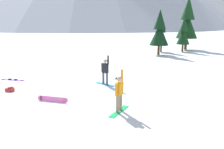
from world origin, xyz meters
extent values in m
plane|color=silver|center=(0.00, 0.00, 0.00)|extent=(800.00, 800.00, 0.00)
cube|color=#19B259|center=(2.75, -1.48, 0.01)|extent=(1.01, 1.52, 0.02)
cylinder|color=gray|center=(2.67, -1.61, 0.43)|extent=(0.15, 0.15, 0.81)
cylinder|color=gray|center=(2.83, -1.34, 0.43)|extent=(0.15, 0.15, 0.81)
cube|color=orange|center=(2.75, -1.48, 1.13)|extent=(0.40, 0.47, 0.60)
cylinder|color=orange|center=(2.62, -1.70, 1.14)|extent=(0.11, 0.11, 0.58)
cylinder|color=orange|center=(2.87, -1.25, 1.68)|extent=(0.11, 0.11, 0.60)
sphere|color=tan|center=(2.75, -1.48, 1.59)|extent=(0.24, 0.24, 0.24)
cube|color=black|center=(2.63, -1.41, 1.60)|extent=(0.12, 0.17, 0.08)
cube|color=#1E8CD8|center=(1.96, 3.09, 0.01)|extent=(1.38, 1.18, 0.02)
cylinder|color=#4C4C51|center=(1.84, 3.19, 0.42)|extent=(0.15, 0.15, 0.79)
cylinder|color=#4C4C51|center=(2.09, 2.99, 0.42)|extent=(0.15, 0.15, 0.79)
cube|color=black|center=(1.96, 3.09, 1.13)|extent=(0.46, 0.44, 0.63)
cylinder|color=black|center=(1.76, 3.25, 1.15)|extent=(0.11, 0.11, 0.58)
cylinder|color=black|center=(2.17, 2.93, 1.69)|extent=(0.11, 0.11, 0.60)
sphere|color=tan|center=(1.96, 3.09, 1.60)|extent=(0.24, 0.24, 0.24)
cube|color=black|center=(2.05, 3.20, 1.61)|extent=(0.16, 0.14, 0.08)
cube|color=#993FD8|center=(-4.75, 4.24, 0.01)|extent=(1.64, 0.63, 0.02)
cylinder|color=#993FD8|center=(-5.54, 4.42, 0.01)|extent=(0.33, 0.33, 0.02)
cylinder|color=#993FD8|center=(-3.96, 4.06, 0.01)|extent=(0.33, 0.33, 0.02)
cube|color=black|center=(-4.98, 4.29, 0.06)|extent=(0.23, 0.18, 0.07)
cube|color=black|center=(-4.51, 4.19, 0.06)|extent=(0.23, 0.18, 0.07)
cube|color=pink|center=(-0.70, -0.17, 0.14)|extent=(1.45, 0.45, 0.28)
cylinder|color=pink|center=(0.01, -0.35, 0.14)|extent=(0.30, 0.15, 0.28)
cylinder|color=pink|center=(-1.42, 0.01, 0.14)|extent=(0.30, 0.15, 0.28)
cube|color=black|center=(-0.48, -0.18, 0.15)|extent=(0.22, 0.15, 0.15)
cube|color=black|center=(-0.91, -0.07, 0.15)|extent=(0.22, 0.15, 0.15)
cube|color=red|center=(-3.78, 1.63, 0.11)|extent=(0.50, 0.41, 0.22)
cube|color=maroon|center=(-3.72, 1.62, 0.24)|extent=(0.24, 0.26, 0.07)
cylinder|color=black|center=(-4.01, 1.68, 0.10)|extent=(0.12, 0.05, 0.02)
cylinder|color=#472D19|center=(12.24, 19.56, 0.53)|extent=(0.24, 0.24, 1.06)
cone|color=#143819|center=(12.24, 19.56, 2.18)|extent=(1.77, 1.77, 2.25)
cone|color=#143819|center=(12.24, 19.56, 3.76)|extent=(1.15, 1.15, 2.06)
cylinder|color=#472D19|center=(9.19, 19.31, 0.52)|extent=(0.23, 0.23, 1.03)
cone|color=black|center=(9.19, 19.31, 2.13)|extent=(1.59, 1.59, 2.19)
cone|color=black|center=(9.19, 19.31, 3.66)|extent=(1.04, 1.04, 2.01)
cylinder|color=#472D19|center=(13.49, 22.11, 0.85)|extent=(0.38, 0.38, 1.69)
cone|color=#143819|center=(13.49, 22.11, 3.49)|extent=(3.10, 3.10, 3.60)
cone|color=#143819|center=(13.49, 22.11, 6.00)|extent=(2.01, 2.01, 3.30)
cylinder|color=#472D19|center=(8.29, 16.59, 0.62)|extent=(0.28, 0.28, 1.23)
cone|color=black|center=(8.29, 16.59, 2.54)|extent=(2.35, 2.35, 2.62)
cone|color=black|center=(8.29, 16.59, 4.38)|extent=(1.53, 1.53, 2.40)
camera|label=1|loc=(2.42, -11.11, 4.11)|focal=35.34mm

